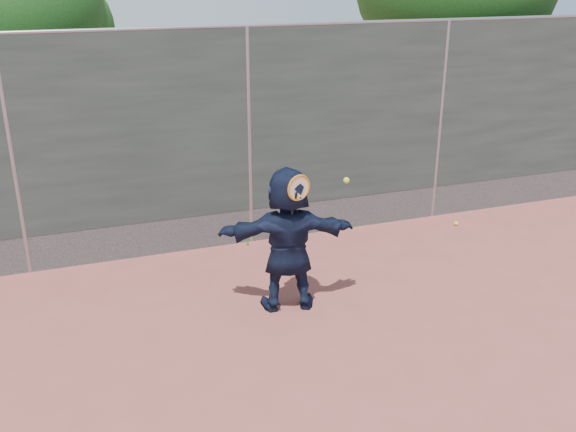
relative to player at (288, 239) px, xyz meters
name	(u,v)px	position (x,y,z in m)	size (l,w,h in m)	color
ground	(355,376)	(0.14, -1.54, -0.84)	(80.00, 80.00, 0.00)	#9E4C42
player	(288,239)	(0.00, 0.00, 0.00)	(1.56, 0.50, 1.69)	#121932
ball_ground	(456,223)	(3.27, 1.48, -0.81)	(0.07, 0.07, 0.07)	#D8E733
fence	(249,134)	(0.14, 1.96, 0.74)	(20.00, 0.06, 3.03)	#38423D
swing_action	(303,189)	(0.10, -0.20, 0.65)	(0.74, 0.14, 0.51)	orange
tree_left	(17,19)	(-2.71, 5.01, 2.10)	(3.15, 3.00, 4.53)	#382314
weed_clump	(273,233)	(0.43, 1.85, -0.71)	(0.68, 0.07, 0.30)	#387226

